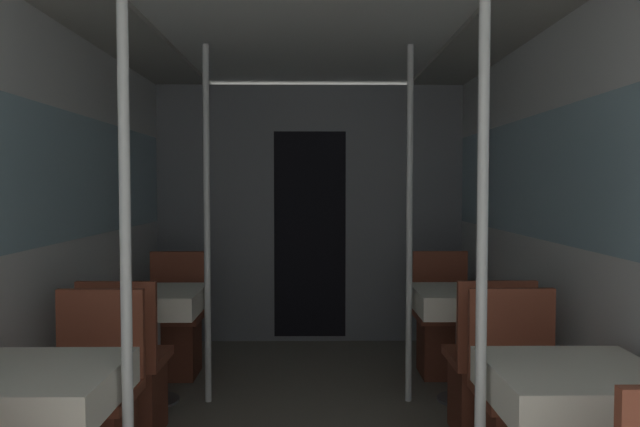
# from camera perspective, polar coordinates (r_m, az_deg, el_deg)

# --- Properties ---
(wall_left) EXTENTS (0.05, 6.46, 2.30)m
(wall_left) POSITION_cam_1_polar(r_m,az_deg,el_deg) (3.63, -23.69, -0.91)
(wall_left) COLOR silver
(wall_left) RESTS_ON ground_plane
(wall_right) EXTENTS (0.05, 6.46, 2.30)m
(wall_right) POSITION_cam_1_polar(r_m,az_deg,el_deg) (3.61, 21.53, -0.90)
(wall_right) COLOR silver
(wall_right) RESTS_ON ground_plane
(ceiling_panel) EXTENTS (2.79, 6.46, 0.07)m
(ceiling_panel) POSITION_cam_1_polar(r_m,az_deg,el_deg) (3.46, -1.19, 18.29)
(ceiling_panel) COLOR silver
(ceiling_panel) RESTS_ON wall_left
(bulkhead_far) EXTENTS (2.73, 0.09, 2.30)m
(bulkhead_far) POSITION_cam_1_polar(r_m,az_deg,el_deg) (5.61, -0.93, -0.08)
(bulkhead_far) COLOR slate
(bulkhead_far) RESTS_ON ground_plane
(dining_table_left_0) EXTENTS (0.62, 0.62, 0.73)m
(dining_table_left_0) POSITION_cam_1_polar(r_m,az_deg,el_deg) (2.61, -24.85, -14.99)
(dining_table_left_0) COLOR #4C4C51
(dining_table_left_0) RESTS_ON ground_plane
(chair_left_far_0) EXTENTS (0.42, 0.42, 0.90)m
(chair_left_far_0) POSITION_cam_1_polar(r_m,az_deg,el_deg) (3.23, -20.31, -17.83)
(chair_left_far_0) COLOR brown
(chair_left_far_0) RESTS_ON ground_plane
(support_pole_left_0) EXTENTS (0.04, 0.04, 2.30)m
(support_pole_left_0) POSITION_cam_1_polar(r_m,az_deg,el_deg) (2.38, -17.35, -3.64)
(support_pole_left_0) COLOR silver
(support_pole_left_0) RESTS_ON ground_plane
(dining_table_left_1) EXTENTS (0.62, 0.62, 0.73)m
(dining_table_left_1) POSITION_cam_1_polar(r_m,az_deg,el_deg) (4.20, -15.01, -8.18)
(dining_table_left_1) COLOR #4C4C51
(dining_table_left_1) RESTS_ON ground_plane
(chair_left_near_1) EXTENTS (0.42, 0.42, 0.90)m
(chair_left_near_1) POSITION_cam_1_polar(r_m,az_deg,el_deg) (3.75, -17.22, -14.89)
(chair_left_near_1) COLOR brown
(chair_left_near_1) RESTS_ON ground_plane
(chair_left_far_1) EXTENTS (0.42, 0.42, 0.90)m
(chair_left_far_1) POSITION_cam_1_polar(r_m,az_deg,el_deg) (4.82, -13.23, -10.89)
(chair_left_far_1) COLOR brown
(chair_left_far_1) RESTS_ON ground_plane
(support_pole_left_1) EXTENTS (0.04, 0.04, 2.30)m
(support_pole_left_1) POSITION_cam_1_polar(r_m,az_deg,el_deg) (4.07, -10.29, -1.05)
(support_pole_left_1) COLOR silver
(support_pole_left_1) RESTS_ON ground_plane
(dining_table_right_0) EXTENTS (0.62, 0.62, 0.73)m
(dining_table_right_0) POSITION_cam_1_polar(r_m,az_deg,el_deg) (2.58, 22.26, -15.12)
(dining_table_right_0) COLOR #4C4C51
(dining_table_right_0) RESTS_ON ground_plane
(chair_right_far_0) EXTENTS (0.42, 0.42, 0.90)m
(chair_right_far_0) POSITION_cam_1_polar(r_m,az_deg,el_deg) (3.20, 17.95, -17.94)
(chair_right_far_0) COLOR brown
(chair_right_far_0) RESTS_ON ground_plane
(support_pole_right_0) EXTENTS (0.04, 0.04, 2.30)m
(support_pole_right_0) POSITION_cam_1_polar(r_m,az_deg,el_deg) (2.36, 14.59, -3.66)
(support_pole_right_0) COLOR silver
(support_pole_right_0) RESTS_ON ground_plane
(dining_table_right_1) EXTENTS (0.62, 0.62, 0.73)m
(dining_table_right_1) POSITION_cam_1_polar(r_m,az_deg,el_deg) (4.19, 12.94, -8.20)
(dining_table_right_1) COLOR #4C4C51
(dining_table_right_1) RESTS_ON ground_plane
(chair_right_near_1) EXTENTS (0.42, 0.42, 0.90)m
(chair_right_near_1) POSITION_cam_1_polar(r_m,az_deg,el_deg) (3.73, 15.02, -14.95)
(chair_right_near_1) COLOR brown
(chair_right_near_1) RESTS_ON ground_plane
(chair_right_far_1) EXTENTS (0.42, 0.42, 0.90)m
(chair_right_far_1) POSITION_cam_1_polar(r_m,az_deg,el_deg) (4.81, 11.26, -10.91)
(chair_right_far_1) COLOR brown
(chair_right_far_1) RESTS_ON ground_plane
(support_pole_right_1) EXTENTS (0.04, 0.04, 2.30)m
(support_pole_right_1) POSITION_cam_1_polar(r_m,az_deg,el_deg) (4.05, 8.18, -1.04)
(support_pole_right_1) COLOR silver
(support_pole_right_1) RESTS_ON ground_plane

